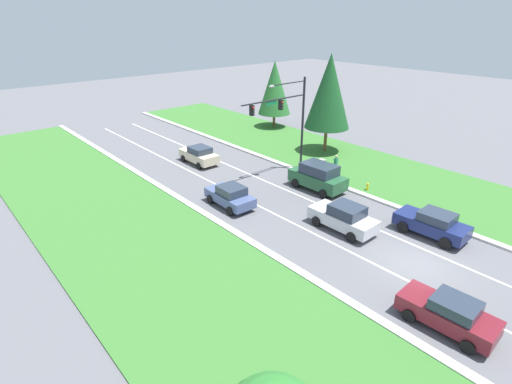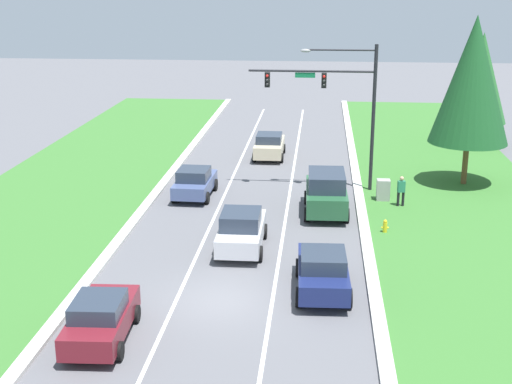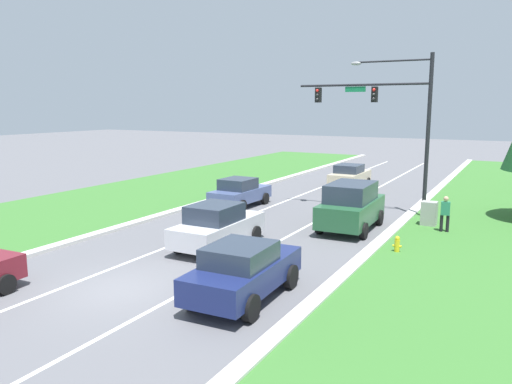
{
  "view_description": "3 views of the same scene",
  "coord_description": "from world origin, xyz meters",
  "px_view_note": "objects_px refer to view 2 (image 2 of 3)",
  "views": [
    {
      "loc": [
        -19.42,
        -8.31,
        13.07
      ],
      "look_at": [
        -2.4,
        11.23,
        1.43
      ],
      "focal_mm": 28.0,
      "sensor_mm": 36.0,
      "label": 1
    },
    {
      "loc": [
        3.42,
        -24.16,
        11.62
      ],
      "look_at": [
        0.4,
        8.73,
        1.65
      ],
      "focal_mm": 50.0,
      "sensor_mm": 36.0,
      "label": 2
    },
    {
      "loc": [
        10.64,
        -11.0,
        5.62
      ],
      "look_at": [
        -1.86,
        12.1,
        1.09
      ],
      "focal_mm": 35.0,
      "sensor_mm": 36.0,
      "label": 3
    }
  ],
  "objects_px": {
    "conifer_far_right_tree": "(472,80)",
    "navy_sedan": "(323,271)",
    "silver_sedan": "(241,230)",
    "utility_cabinet": "(383,191)",
    "burgundy_sedan": "(101,318)",
    "champagne_sedan": "(269,145)",
    "conifer_near_right_tree": "(481,78)",
    "slate_blue_sedan": "(195,182)",
    "pedestrian": "(401,190)",
    "fire_hydrant": "(385,227)",
    "forest_suv": "(326,192)",
    "traffic_signal_mast": "(339,96)"
  },
  "relations": [
    {
      "from": "silver_sedan",
      "to": "champagne_sedan",
      "type": "bearing_deg",
      "value": 89.5
    },
    {
      "from": "pedestrian",
      "to": "silver_sedan",
      "type": "bearing_deg",
      "value": 32.04
    },
    {
      "from": "fire_hydrant",
      "to": "conifer_near_right_tree",
      "type": "bearing_deg",
      "value": 67.61
    },
    {
      "from": "navy_sedan",
      "to": "conifer_far_right_tree",
      "type": "relative_size",
      "value": 0.46
    },
    {
      "from": "forest_suv",
      "to": "slate_blue_sedan",
      "type": "distance_m",
      "value": 7.53
    },
    {
      "from": "slate_blue_sedan",
      "to": "utility_cabinet",
      "type": "xyz_separation_m",
      "value": [
        10.27,
        0.11,
        -0.22
      ]
    },
    {
      "from": "navy_sedan",
      "to": "conifer_near_right_tree",
      "type": "relative_size",
      "value": 0.56
    },
    {
      "from": "forest_suv",
      "to": "conifer_near_right_tree",
      "type": "height_order",
      "value": "conifer_near_right_tree"
    },
    {
      "from": "champagne_sedan",
      "to": "conifer_near_right_tree",
      "type": "relative_size",
      "value": 0.54
    },
    {
      "from": "silver_sedan",
      "to": "burgundy_sedan",
      "type": "bearing_deg",
      "value": -113.63
    },
    {
      "from": "slate_blue_sedan",
      "to": "silver_sedan",
      "type": "bearing_deg",
      "value": -64.22
    },
    {
      "from": "conifer_far_right_tree",
      "to": "silver_sedan",
      "type": "bearing_deg",
      "value": -135.88
    },
    {
      "from": "navy_sedan",
      "to": "fire_hydrant",
      "type": "distance_m",
      "value": 7.43
    },
    {
      "from": "champagne_sedan",
      "to": "conifer_far_right_tree",
      "type": "bearing_deg",
      "value": -25.28
    },
    {
      "from": "burgundy_sedan",
      "to": "silver_sedan",
      "type": "distance_m",
      "value": 9.46
    },
    {
      "from": "burgundy_sedan",
      "to": "utility_cabinet",
      "type": "relative_size",
      "value": 3.56
    },
    {
      "from": "conifer_far_right_tree",
      "to": "navy_sedan",
      "type": "bearing_deg",
      "value": -117.61
    },
    {
      "from": "pedestrian",
      "to": "conifer_far_right_tree",
      "type": "height_order",
      "value": "conifer_far_right_tree"
    },
    {
      "from": "pedestrian",
      "to": "forest_suv",
      "type": "bearing_deg",
      "value": 9.01
    },
    {
      "from": "silver_sedan",
      "to": "conifer_near_right_tree",
      "type": "relative_size",
      "value": 0.57
    },
    {
      "from": "forest_suv",
      "to": "slate_blue_sedan",
      "type": "xyz_separation_m",
      "value": [
        -7.2,
        2.19,
        -0.29
      ]
    },
    {
      "from": "silver_sedan",
      "to": "forest_suv",
      "type": "bearing_deg",
      "value": 55.02
    },
    {
      "from": "conifer_near_right_tree",
      "to": "traffic_signal_mast",
      "type": "bearing_deg",
      "value": -129.61
    },
    {
      "from": "slate_blue_sedan",
      "to": "utility_cabinet",
      "type": "distance_m",
      "value": 10.28
    },
    {
      "from": "champagne_sedan",
      "to": "navy_sedan",
      "type": "distance_m",
      "value": 21.44
    },
    {
      "from": "fire_hydrant",
      "to": "conifer_far_right_tree",
      "type": "bearing_deg",
      "value": 59.22
    },
    {
      "from": "burgundy_sedan",
      "to": "fire_hydrant",
      "type": "bearing_deg",
      "value": 45.11
    },
    {
      "from": "burgundy_sedan",
      "to": "silver_sedan",
      "type": "relative_size",
      "value": 0.94
    },
    {
      "from": "utility_cabinet",
      "to": "silver_sedan",
      "type": "bearing_deg",
      "value": -131.33
    },
    {
      "from": "slate_blue_sedan",
      "to": "utility_cabinet",
      "type": "height_order",
      "value": "slate_blue_sedan"
    },
    {
      "from": "utility_cabinet",
      "to": "burgundy_sedan",
      "type": "bearing_deg",
      "value": -122.63
    },
    {
      "from": "traffic_signal_mast",
      "to": "conifer_near_right_tree",
      "type": "relative_size",
      "value": 1.02
    },
    {
      "from": "champagne_sedan",
      "to": "conifer_far_right_tree",
      "type": "xyz_separation_m",
      "value": [
        11.79,
        -5.5,
        5.27
      ]
    },
    {
      "from": "traffic_signal_mast",
      "to": "utility_cabinet",
      "type": "bearing_deg",
      "value": -37.01
    },
    {
      "from": "slate_blue_sedan",
      "to": "utility_cabinet",
      "type": "relative_size",
      "value": 3.45
    },
    {
      "from": "slate_blue_sedan",
      "to": "conifer_far_right_tree",
      "type": "distance_m",
      "value": 16.55
    },
    {
      "from": "utility_cabinet",
      "to": "conifer_near_right_tree",
      "type": "bearing_deg",
      "value": 61.6
    },
    {
      "from": "silver_sedan",
      "to": "pedestrian",
      "type": "xyz_separation_m",
      "value": [
        7.67,
        6.77,
        0.04
      ]
    },
    {
      "from": "forest_suv",
      "to": "pedestrian",
      "type": "distance_m",
      "value": 4.13
    },
    {
      "from": "champagne_sedan",
      "to": "navy_sedan",
      "type": "relative_size",
      "value": 0.96
    },
    {
      "from": "slate_blue_sedan",
      "to": "conifer_near_right_tree",
      "type": "bearing_deg",
      "value": 40.1
    },
    {
      "from": "pedestrian",
      "to": "fire_hydrant",
      "type": "distance_m",
      "value": 4.36
    },
    {
      "from": "fire_hydrant",
      "to": "forest_suv",
      "type": "bearing_deg",
      "value": 134.14
    },
    {
      "from": "traffic_signal_mast",
      "to": "fire_hydrant",
      "type": "xyz_separation_m",
      "value": [
        2.2,
        -7.05,
        -5.07
      ]
    },
    {
      "from": "traffic_signal_mast",
      "to": "burgundy_sedan",
      "type": "relative_size",
      "value": 1.91
    },
    {
      "from": "conifer_near_right_tree",
      "to": "conifer_far_right_tree",
      "type": "xyz_separation_m",
      "value": [
        -2.71,
        -10.52,
        1.25
      ]
    },
    {
      "from": "champagne_sedan",
      "to": "forest_suv",
      "type": "bearing_deg",
      "value": -72.1
    },
    {
      "from": "silver_sedan",
      "to": "utility_cabinet",
      "type": "height_order",
      "value": "silver_sedan"
    },
    {
      "from": "burgundy_sedan",
      "to": "pedestrian",
      "type": "bearing_deg",
      "value": 50.94
    },
    {
      "from": "slate_blue_sedan",
      "to": "conifer_far_right_tree",
      "type": "relative_size",
      "value": 0.43
    }
  ]
}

